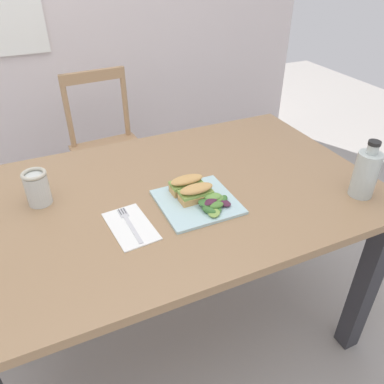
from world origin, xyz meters
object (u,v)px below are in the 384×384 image
object	(u,v)px
bottle_cold_brew	(365,176)
dining_table	(173,217)
fork_on_napkin	(129,222)
mason_jar_iced_tea	(38,189)
sandwich_half_front	(196,192)
plate_lunch	(197,202)
chair_wooden_far	(109,149)
sandwich_half_back	(187,184)

from	to	relation	value
bottle_cold_brew	dining_table	bearing A→B (deg)	153.63
fork_on_napkin	mason_jar_iced_tea	world-z (taller)	mason_jar_iced_tea
mason_jar_iced_tea	sandwich_half_front	bearing A→B (deg)	-24.21
dining_table	plate_lunch	distance (m)	0.16
dining_table	mason_jar_iced_tea	xyz separation A→B (m)	(-0.42, 0.12, 0.17)
fork_on_napkin	dining_table	bearing A→B (deg)	30.77
dining_table	bottle_cold_brew	size ratio (longest dim) A/B	7.11
fork_on_napkin	mason_jar_iced_tea	xyz separation A→B (m)	(-0.23, 0.23, 0.05)
chair_wooden_far	plate_lunch	size ratio (longest dim) A/B	3.52
sandwich_half_back	fork_on_napkin	distance (m)	0.25
sandwich_half_front	mason_jar_iced_tea	distance (m)	0.52
sandwich_half_front	mason_jar_iced_tea	world-z (taller)	mason_jar_iced_tea
sandwich_half_back	mason_jar_iced_tea	distance (m)	0.49
dining_table	sandwich_half_back	world-z (taller)	sandwich_half_back
sandwich_half_front	mason_jar_iced_tea	xyz separation A→B (m)	(-0.47, 0.21, 0.01)
chair_wooden_far	plate_lunch	bearing A→B (deg)	-86.78
dining_table	sandwich_half_back	distance (m)	0.16
plate_lunch	sandwich_half_back	world-z (taller)	sandwich_half_back
fork_on_napkin	sandwich_half_front	bearing A→B (deg)	4.20
bottle_cold_brew	mason_jar_iced_tea	world-z (taller)	bottle_cold_brew
mason_jar_iced_tea	sandwich_half_back	bearing A→B (deg)	-17.75
chair_wooden_far	sandwich_half_front	world-z (taller)	chair_wooden_far
plate_lunch	bottle_cold_brew	size ratio (longest dim) A/B	1.23
fork_on_napkin	mason_jar_iced_tea	size ratio (longest dim) A/B	1.58
plate_lunch	sandwich_half_back	distance (m)	0.08
sandwich_half_front	fork_on_napkin	world-z (taller)	sandwich_half_front
chair_wooden_far	mason_jar_iced_tea	xyz separation A→B (m)	(-0.41, -0.86, 0.34)
dining_table	sandwich_half_front	xyz separation A→B (m)	(0.05, -0.10, 0.15)
sandwich_half_front	fork_on_napkin	xyz separation A→B (m)	(-0.24, -0.02, -0.03)
sandwich_half_back	bottle_cold_brew	bearing A→B (deg)	-25.40
sandwich_half_back	plate_lunch	bearing A→B (deg)	-84.82
dining_table	plate_lunch	size ratio (longest dim) A/B	5.80
sandwich_half_back	fork_on_napkin	size ratio (longest dim) A/B	0.63
plate_lunch	sandwich_half_front	xyz separation A→B (m)	(0.00, 0.01, 0.03)
chair_wooden_far	mason_jar_iced_tea	world-z (taller)	chair_wooden_far
chair_wooden_far	plate_lunch	xyz separation A→B (m)	(0.06, -1.07, 0.30)
dining_table	plate_lunch	bearing A→B (deg)	-64.61
dining_table	plate_lunch	world-z (taller)	plate_lunch
bottle_cold_brew	mason_jar_iced_tea	distance (m)	1.08
fork_on_napkin	sandwich_half_back	bearing A→B (deg)	19.22
fork_on_napkin	bottle_cold_brew	bearing A→B (deg)	-12.78
sandwich_half_front	sandwich_half_back	bearing A→B (deg)	95.94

